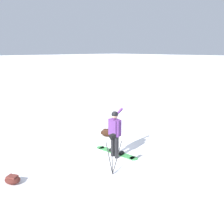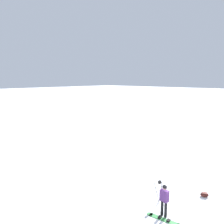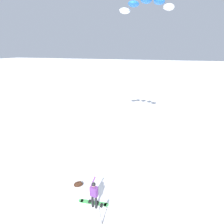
{
  "view_description": "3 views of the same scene",
  "coord_description": "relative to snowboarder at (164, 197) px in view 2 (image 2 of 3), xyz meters",
  "views": [
    {
      "loc": [
        -6.27,
        5.25,
        3.66
      ],
      "look_at": [
        -0.5,
        -0.36,
        1.55
      ],
      "focal_mm": 38.38,
      "sensor_mm": 36.0,
      "label": 1
    },
    {
      "loc": [
        4.44,
        -9.62,
        6.85
      ],
      "look_at": [
        -0.94,
        -3.86,
        5.67
      ],
      "focal_mm": 36.23,
      "sensor_mm": 36.0,
      "label": 2
    },
    {
      "loc": [
        -4.5,
        7.52,
        8.45
      ],
      "look_at": [
        -0.84,
        -3.07,
        4.75
      ],
      "focal_mm": 30.75,
      "sensor_mm": 36.0,
      "label": 3
    }
  ],
  "objects": [
    {
      "name": "snowboard",
      "position": [
        0.18,
        -0.26,
        -0.98
      ],
      "size": [
        1.81,
        0.48,
        0.1
      ],
      "color": "#3F994C",
      "rests_on": "ground_plane"
    },
    {
      "name": "ground_plane",
      "position": [
        0.78,
        0.23,
        -1.01
      ],
      "size": [
        300.0,
        300.0,
        0.0
      ],
      "primitive_type": "plane",
      "color": "white"
    },
    {
      "name": "gear_bag_large",
      "position": [
        0.78,
        3.29,
        -0.88
      ],
      "size": [
        0.57,
        0.53,
        0.24
      ],
      "color": "#4C1E19",
      "rests_on": "ground_plane"
    },
    {
      "name": "camera_tripod",
      "position": [
        -0.82,
        0.91,
        -0.08
      ],
      "size": [
        0.53,
        0.49,
        1.28
      ],
      "color": "#262628",
      "rests_on": "ground_plane"
    },
    {
      "name": "snowboarder",
      "position": [
        0.0,
        0.0,
        0.0
      ],
      "size": [
        0.47,
        0.67,
        1.68
      ],
      "color": "black",
      "rests_on": "ground_plane"
    }
  ]
}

